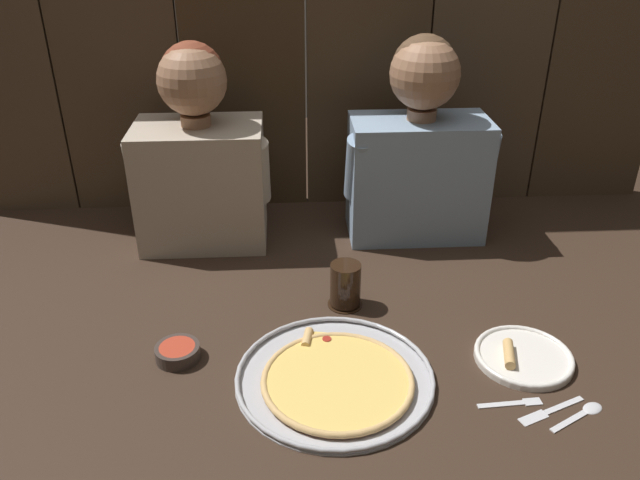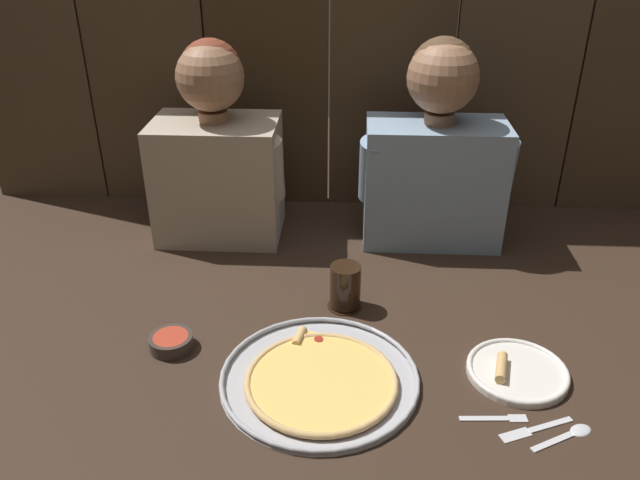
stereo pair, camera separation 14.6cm
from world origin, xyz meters
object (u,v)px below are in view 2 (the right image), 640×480
(pizza_tray, at_px, (320,379))
(drinking_glass, at_px, (345,287))
(diner_right, at_px, (436,152))
(dipping_bowl, at_px, (171,341))
(diner_left, at_px, (216,153))
(dinner_plate, at_px, (517,371))

(pizza_tray, height_order, drinking_glass, drinking_glass)
(diner_right, bearing_deg, pizza_tray, -113.55)
(dipping_bowl, relative_size, diner_right, 0.17)
(diner_left, bearing_deg, dipping_bowl, -90.83)
(dinner_plate, height_order, drinking_glass, drinking_glass)
(drinking_glass, bearing_deg, pizza_tray, -99.25)
(diner_left, relative_size, diner_right, 0.98)
(dinner_plate, height_order, diner_left, diner_left)
(dinner_plate, xyz_separation_m, drinking_glass, (-0.36, 0.23, 0.05))
(drinking_glass, height_order, dipping_bowl, drinking_glass)
(drinking_glass, bearing_deg, diner_left, 135.12)
(drinking_glass, xyz_separation_m, dipping_bowl, (-0.38, -0.18, -0.04))
(pizza_tray, height_order, diner_right, diner_right)
(pizza_tray, relative_size, dipping_bowl, 4.27)
(diner_right, bearing_deg, drinking_glass, -122.68)
(dinner_plate, distance_m, diner_right, 0.67)
(dipping_bowl, height_order, diner_left, diner_left)
(drinking_glass, distance_m, diner_left, 0.56)
(drinking_glass, bearing_deg, dipping_bowl, -154.26)
(dinner_plate, relative_size, dipping_bowl, 2.18)
(dipping_bowl, bearing_deg, pizza_tray, -15.97)
(dinner_plate, height_order, diner_right, diner_right)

